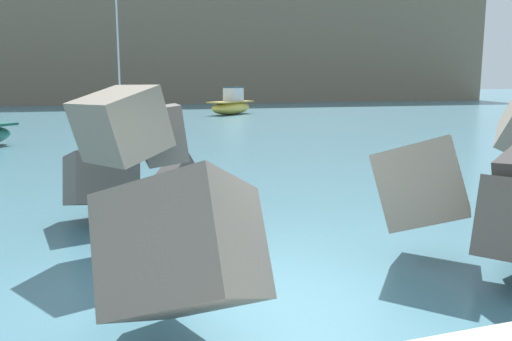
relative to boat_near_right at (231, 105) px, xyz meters
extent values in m
plane|color=#42707F|center=(-10.07, -35.50, -0.72)|extent=(400.00, 400.00, 0.00)
cube|color=#605B56|center=(-10.50, -32.30, 0.88)|extent=(0.79, 0.79, 0.99)
cube|color=slate|center=(-10.96, -36.52, 0.28)|extent=(1.59, 1.90, 1.68)
cube|color=gray|center=(-10.96, -35.67, 0.13)|extent=(0.78, 0.82, 0.66)
cube|color=gray|center=(-7.36, -34.91, 0.36)|extent=(1.66, 1.74, 1.43)
cube|color=#3D3A38|center=(-9.93, -30.37, -0.22)|extent=(1.14, 1.04, 1.02)
cube|color=gray|center=(-11.21, -32.94, 1.11)|extent=(1.57, 1.56, 1.16)
cube|color=gray|center=(-11.03, -30.28, -0.17)|extent=(0.83, 0.79, 0.82)
cube|color=#605B56|center=(-11.47, -31.32, 0.03)|extent=(1.34, 1.49, 1.21)
ellipsoid|color=#EAC64C|center=(-0.05, -0.04, -0.20)|extent=(5.02, 4.88, 1.04)
cube|color=#AF9539|center=(-0.05, -0.04, 0.28)|extent=(4.62, 4.49, 0.10)
cube|color=silver|center=(0.24, 0.23, 0.85)|extent=(1.86, 1.83, 1.06)
cube|color=#334C5B|center=(0.24, 0.23, 1.44)|extent=(1.67, 1.65, 0.12)
ellipsoid|color=white|center=(-8.86, -3.91, -0.19)|extent=(4.13, 5.77, 1.07)
cube|color=#ACACAC|center=(-8.86, -3.91, 0.30)|extent=(3.80, 5.31, 0.10)
cylinder|color=silver|center=(-9.03, -4.28, 4.02)|extent=(0.12, 0.12, 7.35)
cylinder|color=silver|center=(-9.03, -4.28, 1.24)|extent=(1.43, 2.98, 0.08)
cube|color=#756651|center=(4.52, 39.80, 8.18)|extent=(82.52, 32.39, 17.81)
camera|label=1|loc=(-11.80, -40.87, 1.70)|focal=36.71mm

